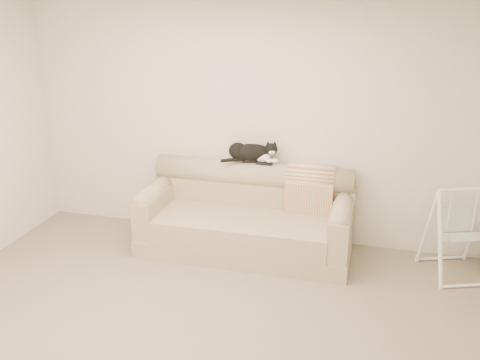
{
  "coord_description": "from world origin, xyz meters",
  "views": [
    {
      "loc": [
        1.31,
        -3.45,
        2.62
      ],
      "look_at": [
        0.06,
        1.27,
        0.9
      ],
      "focal_mm": 40.0,
      "sensor_mm": 36.0,
      "label": 1
    }
  ],
  "objects_px": {
    "sofa": "(247,218)",
    "tuxedo_cat": "(251,152)",
    "remote_a": "(251,161)",
    "baby_swing": "(459,231)",
    "remote_b": "(264,163)"
  },
  "relations": [
    {
      "from": "remote_a",
      "to": "remote_b",
      "type": "bearing_deg",
      "value": -9.97
    },
    {
      "from": "sofa",
      "to": "baby_swing",
      "type": "height_order",
      "value": "baby_swing"
    },
    {
      "from": "remote_a",
      "to": "baby_swing",
      "type": "distance_m",
      "value": 2.18
    },
    {
      "from": "sofa",
      "to": "remote_b",
      "type": "distance_m",
      "value": 0.61
    },
    {
      "from": "baby_swing",
      "to": "remote_b",
      "type": "bearing_deg",
      "value": 173.66
    },
    {
      "from": "remote_b",
      "to": "tuxedo_cat",
      "type": "xyz_separation_m",
      "value": [
        -0.14,
        0.03,
        0.1
      ]
    },
    {
      "from": "sofa",
      "to": "tuxedo_cat",
      "type": "xyz_separation_m",
      "value": [
        -0.01,
        0.24,
        0.66
      ]
    },
    {
      "from": "sofa",
      "to": "remote_a",
      "type": "distance_m",
      "value": 0.61
    },
    {
      "from": "sofa",
      "to": "remote_b",
      "type": "relative_size",
      "value": 12.89
    },
    {
      "from": "sofa",
      "to": "remote_a",
      "type": "height_order",
      "value": "remote_a"
    },
    {
      "from": "remote_a",
      "to": "baby_swing",
      "type": "height_order",
      "value": "remote_a"
    },
    {
      "from": "remote_b",
      "to": "tuxedo_cat",
      "type": "relative_size",
      "value": 0.28
    },
    {
      "from": "sofa",
      "to": "tuxedo_cat",
      "type": "height_order",
      "value": "tuxedo_cat"
    },
    {
      "from": "remote_a",
      "to": "tuxedo_cat",
      "type": "bearing_deg",
      "value": 7.13
    },
    {
      "from": "sofa",
      "to": "baby_swing",
      "type": "relative_size",
      "value": 2.43
    }
  ]
}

